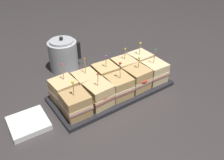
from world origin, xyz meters
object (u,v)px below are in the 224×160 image
object	(u,v)px
sandwich_back_far_left	(64,91)
sandwich_back_center	(106,75)
sandwich_front_left	(99,94)
sandwich_back_left	(86,83)
sandwich_front_far_right	(154,72)
sandwich_back_right	(124,69)
kettle_steel	(63,55)
sandwich_front_far_left	(76,104)
sandwich_back_far_right	(140,62)
serving_platter	(112,91)
sandwich_front_center	(119,86)
napkin_stack	(29,123)
sandwich_front_right	(137,78)

from	to	relation	value
sandwich_back_far_left	sandwich_back_center	distance (m)	0.22
sandwich_front_left	sandwich_back_left	world-z (taller)	sandwich_back_left
sandwich_front_far_right	sandwich_back_right	distance (m)	0.15
sandwich_back_center	kettle_steel	bearing A→B (deg)	108.32
sandwich_front_far_left	sandwich_front_left	distance (m)	0.11
sandwich_front_far_left	sandwich_back_far_right	size ratio (longest dim) A/B	0.97
serving_platter	sandwich_back_far_left	xyz separation A→B (m)	(-0.22, 0.06, 0.06)
sandwich_front_center	sandwich_back_left	distance (m)	0.15
sandwich_front_far_right	kettle_steel	size ratio (longest dim) A/B	0.90
kettle_steel	napkin_stack	distance (m)	0.45
serving_platter	napkin_stack	bearing A→B (deg)	178.64
sandwich_front_far_right	sandwich_back_far_left	size ratio (longest dim) A/B	0.96
sandwich_front_right	kettle_steel	distance (m)	0.43
sandwich_back_center	sandwich_front_far_left	bearing A→B (deg)	-153.07
sandwich_front_far_right	sandwich_back_right	bearing A→B (deg)	134.74
sandwich_back_center	sandwich_back_right	bearing A→B (deg)	-1.16
sandwich_front_left	napkin_stack	distance (m)	0.31
sandwich_front_right	sandwich_back_center	bearing A→B (deg)	134.17
sandwich_front_far_right	sandwich_front_left	bearing A→B (deg)	-179.98
kettle_steel	sandwich_front_right	bearing A→B (deg)	-62.84
sandwich_front_far_left	kettle_steel	size ratio (longest dim) A/B	0.86
sandwich_front_left	sandwich_back_center	bearing A→B (deg)	45.31
sandwich_back_far_left	sandwich_back_right	xyz separation A→B (m)	(0.33, -0.00, -0.00)
sandwich_back_far_left	sandwich_back_left	xyz separation A→B (m)	(0.11, -0.00, -0.00)
sandwich_front_left	sandwich_front_right	size ratio (longest dim) A/B	1.02
serving_platter	sandwich_back_right	distance (m)	0.14
sandwich_back_far_left	sandwich_back_far_right	bearing A→B (deg)	0.00
sandwich_front_right	sandwich_front_far_right	distance (m)	0.11
sandwich_front_far_left	sandwich_back_right	xyz separation A→B (m)	(0.33, 0.11, 0.00)
sandwich_front_far_right	sandwich_back_left	bearing A→B (deg)	161.83
sandwich_back_far_left	napkin_stack	world-z (taller)	sandwich_back_far_left
serving_platter	sandwich_front_far_left	bearing A→B (deg)	-165.60
sandwich_front_right	sandwich_back_left	xyz separation A→B (m)	(-0.22, 0.11, -0.00)
sandwich_front_left	sandwich_front_center	bearing A→B (deg)	-0.24
sandwich_front_right	sandwich_front_far_left	bearing A→B (deg)	-179.53
sandwich_back_left	sandwich_front_far_right	bearing A→B (deg)	-18.17
sandwich_front_center	sandwich_back_far_left	world-z (taller)	sandwich_back_far_left
sandwich_front_far_right	sandwich_back_far_left	distance (m)	0.45
sandwich_front_right	kettle_steel	world-z (taller)	kettle_steel
serving_platter	sandwich_front_right	distance (m)	0.13
sandwich_back_center	sandwich_back_right	xyz separation A→B (m)	(0.11, -0.00, -0.00)
sandwich_front_center	napkin_stack	size ratio (longest dim) A/B	1.17
sandwich_back_left	sandwich_front_left	bearing A→B (deg)	-89.17
sandwich_front_right	napkin_stack	world-z (taller)	sandwich_front_right
sandwich_front_center	sandwich_front_right	bearing A→B (deg)	0.98
sandwich_front_far_left	sandwich_back_center	world-z (taller)	sandwich_front_far_left
sandwich_front_left	kettle_steel	size ratio (longest dim) A/B	0.84
sandwich_back_left	sandwich_back_center	world-z (taller)	sandwich_back_left
sandwich_back_left	kettle_steel	distance (m)	0.28
sandwich_front_far_right	napkin_stack	bearing A→B (deg)	174.09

